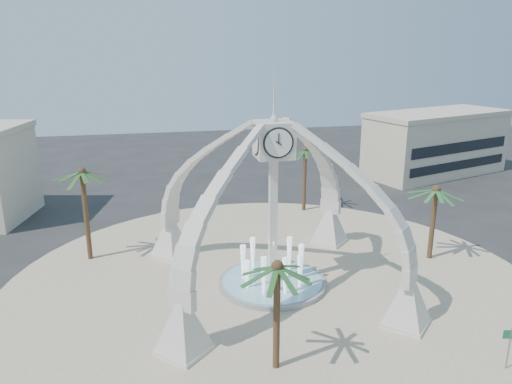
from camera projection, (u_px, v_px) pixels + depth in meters
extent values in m
plane|color=#282828|center=(272.00, 285.00, 37.28)|extent=(140.00, 140.00, 0.00)
cylinder|color=#C6B593|center=(272.00, 285.00, 37.27)|extent=(40.00, 40.00, 0.06)
cube|color=beige|center=(273.00, 224.00, 35.88)|extent=(0.55, 0.55, 9.80)
cube|color=beige|center=(274.00, 139.00, 34.13)|extent=(2.50, 2.50, 2.50)
cone|color=beige|center=(274.00, 91.00, 33.20)|extent=(0.20, 0.20, 4.00)
cylinder|color=white|center=(278.00, 143.00, 32.92)|extent=(1.84, 0.04, 1.84)
pyramid|color=beige|center=(330.00, 226.00, 44.87)|extent=(3.80, 3.80, 3.20)
pyramid|color=beige|center=(171.00, 238.00, 42.03)|extent=(3.80, 3.80, 3.20)
pyramid|color=beige|center=(183.00, 328.00, 28.77)|extent=(3.80, 3.80, 3.20)
pyramid|color=beige|center=(407.00, 302.00, 31.61)|extent=(3.80, 3.80, 3.20)
cylinder|color=#98989B|center=(272.00, 283.00, 37.22)|extent=(8.00, 8.00, 0.40)
cylinder|color=#8DC2D3|center=(272.00, 280.00, 37.16)|extent=(7.40, 7.40, 0.04)
cone|color=white|center=(272.00, 261.00, 36.70)|extent=(0.60, 0.60, 3.20)
cube|color=beige|center=(436.00, 145.00, 68.40)|extent=(21.49, 13.79, 8.00)
cube|color=beige|center=(439.00, 114.00, 67.17)|extent=(21.87, 14.17, 0.60)
cylinder|color=brown|center=(433.00, 224.00, 41.10)|extent=(0.40, 0.40, 6.16)
cylinder|color=brown|center=(86.00, 216.00, 40.78)|extent=(0.41, 0.41, 7.68)
cylinder|color=brown|center=(304.00, 180.00, 53.14)|extent=(0.39, 0.39, 6.79)
cylinder|color=brown|center=(277.00, 318.00, 26.93)|extent=(0.39, 0.39, 6.28)
cylinder|color=slate|center=(509.00, 349.00, 27.30)|extent=(0.08, 0.08, 2.63)
cube|color=#19643C|center=(511.00, 334.00, 27.04)|extent=(0.88, 0.25, 0.53)
cube|color=white|center=(511.00, 334.00, 27.04)|extent=(0.95, 0.24, 0.60)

